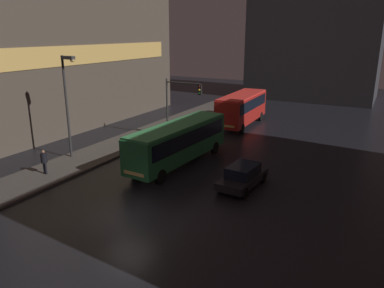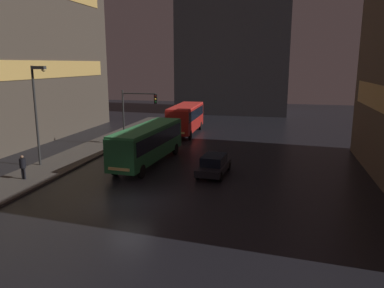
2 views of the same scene
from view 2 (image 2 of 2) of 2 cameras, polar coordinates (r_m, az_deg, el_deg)
name	(u,v)px [view 2 (image 2 of 2)]	position (r m, az deg, el deg)	size (l,w,h in m)	color
ground_plane	(129,203)	(23.05, -9.54, -8.83)	(120.00, 120.00, 0.00)	black
sidewalk_left	(80,155)	(35.51, -16.76, -1.57)	(4.00, 48.00, 0.15)	#47423D
building_left_tower	(2,28)	(45.44, -26.98, 15.52)	(10.07, 27.69, 23.71)	#4C4238
building_far_backdrop	(235,50)	(65.58, 6.50, 13.99)	(18.07, 12.00, 20.71)	#2D2D33
bus_near	(148,141)	(31.02, -6.73, 0.49)	(2.96, 10.52, 3.17)	#236B38
bus_far	(186,116)	(44.20, -0.95, 4.23)	(2.85, 9.23, 3.39)	#AD1E19
car_taxi	(214,165)	(28.16, 3.34, -3.15)	(2.14, 4.43, 1.49)	black
pedestrian_mid	(23,165)	(28.99, -24.40, -2.88)	(0.47, 0.47, 1.74)	black
traffic_light_main	(136,108)	(37.48, -8.58, 5.40)	(3.67, 0.35, 5.62)	#2D2D2D
street_lamp_sidewalk	(37,101)	(31.79, -22.50, 6.11)	(1.25, 0.36, 7.89)	#2D2D2D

